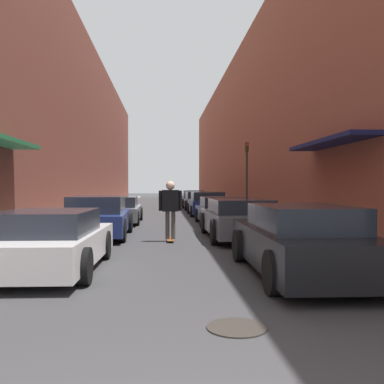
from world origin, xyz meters
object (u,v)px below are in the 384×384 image
object	(u,v)px
parked_car_left_0	(50,241)
parked_car_right_1	(239,219)
parked_car_right_0	(299,241)
skateboarder	(170,204)
manhole_cover	(237,327)
parked_car_right_5	(193,199)
traffic_light	(247,171)
parked_car_right_2	(221,211)
parked_car_right_3	(207,204)
parked_car_left_1	(98,217)
parked_car_left_2	(117,210)
parked_car_right_4	(199,201)

from	to	relation	value
parked_car_left_0	parked_car_right_1	bearing A→B (deg)	46.75
parked_car_right_0	skateboarder	xyz separation A→B (m)	(-2.28, 4.89, 0.46)
parked_car_right_1	skateboarder	size ratio (longest dim) A/B	2.62
skateboarder	manhole_cover	xyz separation A→B (m)	(0.63, -7.69, -1.09)
parked_car_right_5	skateboarder	world-z (taller)	skateboarder
skateboarder	traffic_light	bearing A→B (deg)	64.30
parked_car_right_1	parked_car_right_5	distance (m)	21.03
parked_car_right_2	traffic_light	world-z (taller)	traffic_light
parked_car_right_3	parked_car_right_5	size ratio (longest dim) A/B	1.09
parked_car_left_1	parked_car_left_2	bearing A→B (deg)	89.37
parked_car_left_0	parked_car_right_1	xyz separation A→B (m)	(4.52, 4.81, 0.04)
parked_car_left_0	parked_car_right_5	size ratio (longest dim) A/B	1.04
parked_car_left_2	traffic_light	size ratio (longest dim) A/B	1.24
parked_car_right_3	skateboarder	distance (m)	11.36
parked_car_right_2	parked_car_left_2	bearing A→B (deg)	168.66
parked_car_left_1	traffic_light	bearing A→B (deg)	48.02
parked_car_left_1	parked_car_right_0	size ratio (longest dim) A/B	0.92
parked_car_right_1	parked_car_right_5	world-z (taller)	parked_car_right_5
parked_car_right_3	manhole_cover	world-z (taller)	parked_car_right_3
parked_car_left_2	parked_car_right_5	world-z (taller)	parked_car_right_5
parked_car_right_0	parked_car_right_1	xyz separation A→B (m)	(-0.13, 5.50, -0.02)
parked_car_right_2	skateboarder	world-z (taller)	skateboarder
skateboarder	manhole_cover	world-z (taller)	skateboarder
parked_car_left_0	parked_car_left_1	bearing A→B (deg)	88.99
parked_car_right_0	parked_car_right_1	world-z (taller)	parked_car_right_0
manhole_cover	traffic_light	size ratio (longest dim) A/B	0.19
parked_car_right_3	parked_car_right_2	bearing A→B (deg)	-89.63
parked_car_right_3	manhole_cover	bearing A→B (deg)	-94.89
skateboarder	traffic_light	distance (m)	8.99
parked_car_right_0	parked_car_right_5	world-z (taller)	parked_car_right_0
traffic_light	parked_car_right_0	bearing A→B (deg)	-97.00
parked_car_right_4	parked_car_left_1	bearing A→B (deg)	-106.33
parked_car_left_1	parked_car_right_3	size ratio (longest dim) A/B	0.98
parked_car_left_1	parked_car_right_3	world-z (taller)	parked_car_left_1
parked_car_right_3	traffic_light	xyz separation A→B (m)	(1.63, -3.11, 1.72)
parked_car_right_2	parked_car_right_5	bearing A→B (deg)	90.29
parked_car_left_1	parked_car_right_2	xyz separation A→B (m)	(4.56, 4.34, -0.07)
parked_car_left_0	parked_car_right_0	bearing A→B (deg)	-8.51
parked_car_right_2	manhole_cover	bearing A→B (deg)	-97.10
parked_car_left_0	traffic_light	bearing A→B (deg)	62.95
parked_car_right_0	skateboarder	world-z (taller)	skateboarder
skateboarder	manhole_cover	distance (m)	7.79
parked_car_right_4	skateboarder	bearing A→B (deg)	-97.66
parked_car_left_0	parked_car_right_0	size ratio (longest dim) A/B	0.89
parked_car_right_5	parked_car_right_3	bearing A→B (deg)	-89.75
parked_car_left_2	traffic_light	bearing A→B (deg)	14.66
parked_car_left_2	parked_car_right_2	distance (m)	4.59
parked_car_right_0	manhole_cover	distance (m)	3.31
parked_car_right_5	parked_car_right_4	bearing A→B (deg)	-89.53
parked_car_right_4	traffic_light	distance (m)	8.91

